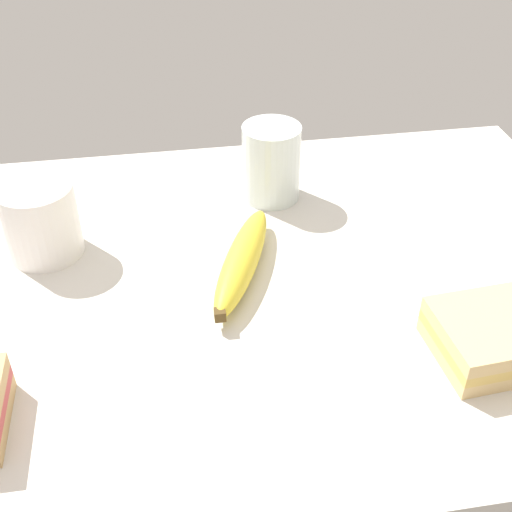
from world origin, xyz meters
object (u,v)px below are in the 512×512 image
glass_of_milk (271,167)px  banana (242,260)px  sandwich_side (493,337)px  coffee_mug_black (40,219)px

glass_of_milk → banana: bearing=68.6°
sandwich_side → glass_of_milk: bearing=-63.4°
coffee_mug_black → banana: coffee_mug_black is taller
coffee_mug_black → banana: 24.33cm
sandwich_side → glass_of_milk: (16.43, -32.87, 2.29)cm
coffee_mug_black → banana: (-22.81, 7.97, -2.84)cm
coffee_mug_black → sandwich_side: bearing=151.4°
sandwich_side → coffee_mug_black: bearing=-28.6°
glass_of_milk → banana: glass_of_milk is taller
sandwich_side → glass_of_milk: glass_of_milk is taller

